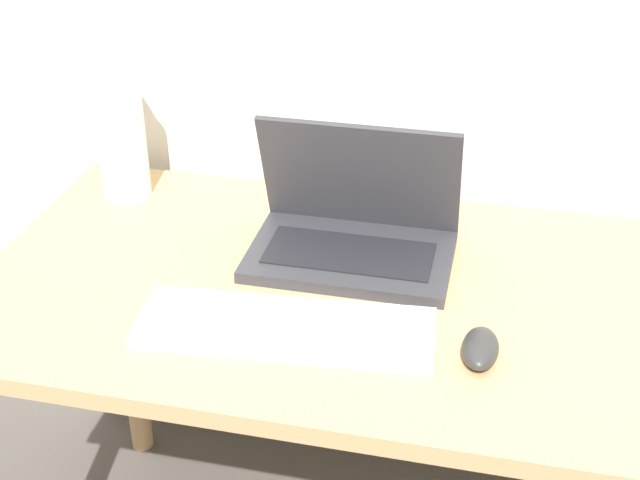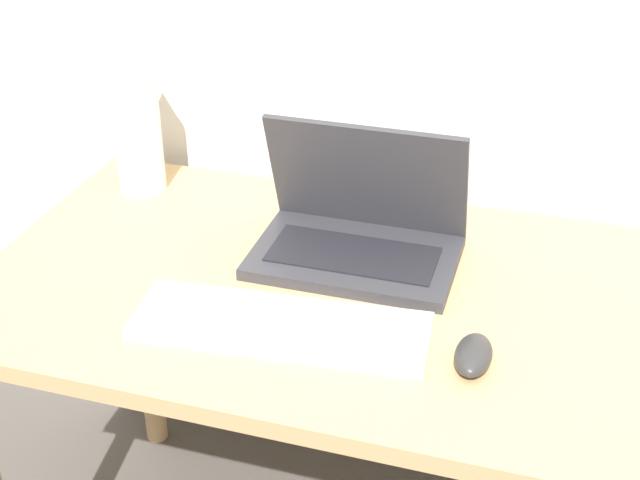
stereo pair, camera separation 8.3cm
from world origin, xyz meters
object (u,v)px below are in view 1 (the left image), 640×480
mouse (480,348)px  vase (119,119)px  laptop (354,227)px  keyboard (285,327)px

mouse → vase: (-0.70, 0.37, 0.14)m
laptop → mouse: (0.23, -0.25, -0.03)m
laptop → vase: 0.49m
laptop → vase: vase is taller
laptop → vase: size_ratio=1.06×
laptop → keyboard: bearing=-102.3°
laptop → vase: bearing=165.4°
vase → mouse: bearing=-27.8°
keyboard → vase: (-0.41, 0.37, 0.15)m
keyboard → vase: 0.57m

